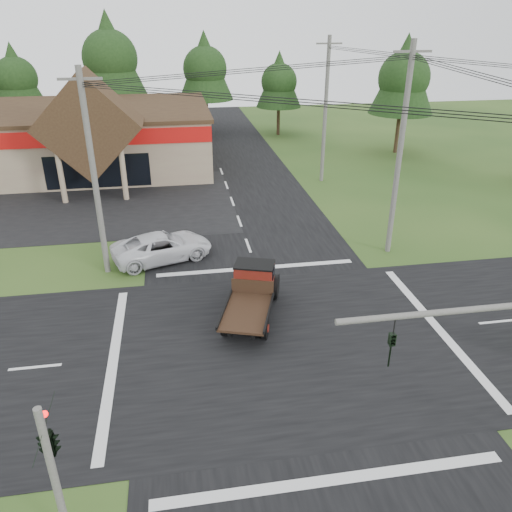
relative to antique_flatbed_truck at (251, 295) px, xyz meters
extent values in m
plane|color=#274619|center=(1.03, -2.29, -1.12)|extent=(120.00, 120.00, 0.00)
cube|color=black|center=(1.03, -2.29, -1.11)|extent=(12.00, 120.00, 0.02)
cube|color=black|center=(1.03, -2.29, -1.11)|extent=(120.00, 12.00, 0.02)
cube|color=black|center=(-12.97, 16.71, -1.10)|extent=(28.00, 14.00, 0.02)
cube|color=gray|center=(-14.97, 27.71, 1.38)|extent=(30.00, 15.00, 5.00)
cube|color=#372316|center=(-14.97, 27.71, 3.93)|extent=(30.40, 15.40, 0.30)
cube|color=#9F0E0C|center=(-14.97, 20.16, 2.98)|extent=(30.00, 0.12, 1.20)
cube|color=#372316|center=(-8.97, 19.21, 4.18)|extent=(7.78, 4.00, 7.78)
cylinder|color=gray|center=(-11.17, 17.51, 0.88)|extent=(0.40, 0.40, 4.00)
cylinder|color=gray|center=(-6.77, 17.51, 0.88)|extent=(0.40, 0.40, 4.00)
cube|color=black|center=(-8.97, 20.19, 0.38)|extent=(8.00, 0.08, 2.60)
cylinder|color=#595651|center=(4.53, -9.79, 4.88)|extent=(8.00, 0.16, 0.16)
imported|color=black|center=(2.03, -9.79, 3.88)|extent=(0.16, 0.20, 1.00)
cylinder|color=#595651|center=(-6.47, -9.79, 1.08)|extent=(0.20, 0.20, 4.40)
imported|color=black|center=(-6.47, -9.59, 2.58)|extent=(0.53, 2.48, 1.00)
sphere|color=#FF0C0C|center=(-6.47, -9.44, 2.78)|extent=(0.18, 0.18, 0.18)
cylinder|color=#595651|center=(-6.97, 5.71, 4.13)|extent=(0.30, 0.30, 10.50)
cube|color=#595651|center=(-6.97, 5.71, 8.78)|extent=(2.00, 0.12, 0.12)
cylinder|color=#595651|center=(9.03, 5.71, 4.63)|extent=(0.30, 0.30, 11.50)
cube|color=#595651|center=(9.03, 5.71, 9.78)|extent=(2.00, 0.12, 0.12)
cylinder|color=#595651|center=(9.03, 19.71, 4.48)|extent=(0.30, 0.30, 11.20)
cube|color=#595651|center=(9.03, 19.71, 9.48)|extent=(2.00, 0.12, 0.12)
cylinder|color=#332316|center=(-18.97, 39.71, 0.63)|extent=(0.36, 0.36, 3.50)
cone|color=black|center=(-18.97, 39.71, 5.68)|extent=(5.60, 5.60, 6.60)
sphere|color=black|center=(-18.97, 39.71, 5.38)|extent=(4.40, 4.40, 4.40)
cylinder|color=#332316|center=(-8.97, 38.71, 1.16)|extent=(0.36, 0.36, 4.55)
cone|color=black|center=(-8.97, 38.71, 7.72)|extent=(7.28, 7.28, 8.58)
sphere|color=black|center=(-8.97, 38.71, 7.33)|extent=(5.72, 5.72, 5.72)
cylinder|color=#332316|center=(1.03, 39.71, 0.81)|extent=(0.36, 0.36, 3.85)
cone|color=black|center=(1.03, 39.71, 6.36)|extent=(6.16, 6.16, 7.26)
sphere|color=black|center=(1.03, 39.71, 6.03)|extent=(4.84, 4.84, 4.84)
cylinder|color=#332316|center=(9.03, 37.71, 0.46)|extent=(0.36, 0.36, 3.15)
cone|color=black|center=(9.03, 37.71, 5.00)|extent=(5.04, 5.04, 5.94)
sphere|color=black|center=(9.03, 37.71, 4.73)|extent=(3.96, 3.96, 3.96)
cylinder|color=#332316|center=(19.03, 27.71, 0.81)|extent=(0.36, 0.36, 3.85)
cone|color=black|center=(19.03, 27.71, 6.36)|extent=(6.16, 6.16, 7.26)
sphere|color=black|center=(19.03, 27.71, 6.03)|extent=(4.84, 4.84, 4.84)
imported|color=silver|center=(-4.00, 6.72, -0.34)|extent=(6.09, 4.17, 1.55)
camera|label=1|loc=(-2.93, -19.24, 11.42)|focal=35.00mm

